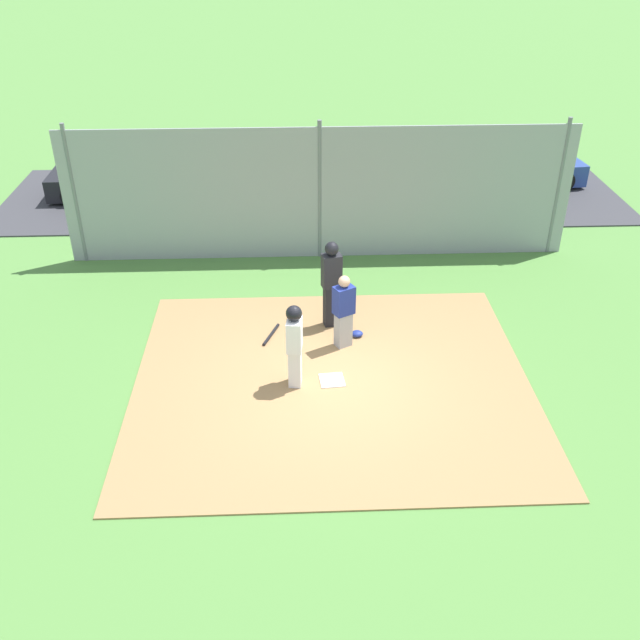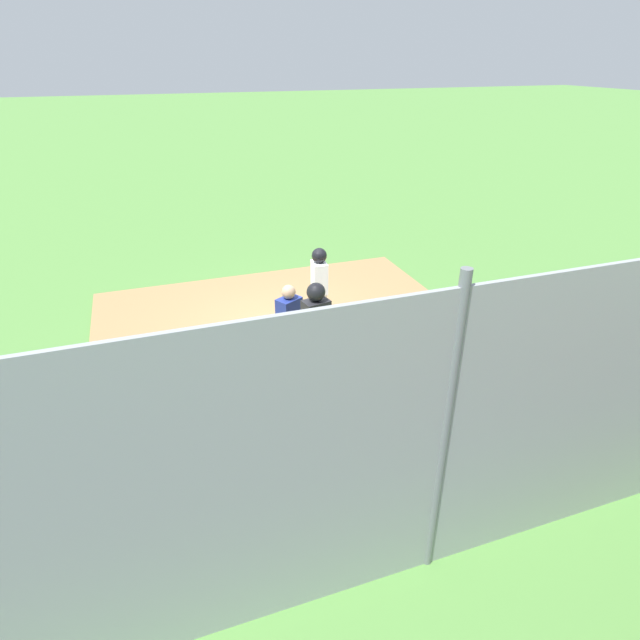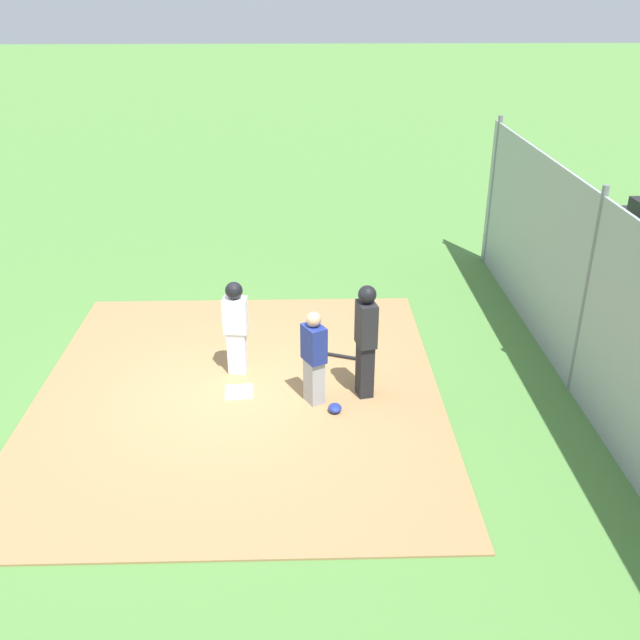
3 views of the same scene
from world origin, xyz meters
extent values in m
plane|color=#51843D|center=(0.00, 0.00, 0.00)|extent=(140.00, 140.00, 0.00)
cube|color=#9E774C|center=(0.00, 0.00, 0.01)|extent=(7.20, 6.40, 0.03)
cube|color=white|center=(0.00, 0.00, 0.04)|extent=(0.48, 0.48, 0.02)
cube|color=#9E9EA3|center=(-0.29, -1.19, 0.39)|extent=(0.37, 0.34, 0.73)
cube|color=navy|center=(-0.29, -1.19, 1.04)|extent=(0.46, 0.41, 0.58)
sphere|color=tan|center=(-0.29, -1.19, 1.44)|extent=(0.23, 0.23, 0.23)
cube|color=black|center=(-0.10, -1.99, 0.47)|extent=(0.34, 0.28, 0.88)
cube|color=#232328|center=(-0.10, -1.99, 1.26)|extent=(0.43, 0.34, 0.70)
sphere|color=black|center=(-0.10, -1.99, 1.75)|extent=(0.28, 0.28, 0.28)
cube|color=silver|center=(0.67, 0.06, 0.40)|extent=(0.25, 0.32, 0.75)
cube|color=white|center=(0.67, 0.06, 1.08)|extent=(0.30, 0.41, 0.59)
sphere|color=tan|center=(0.67, 0.06, 1.49)|extent=(0.23, 0.23, 0.23)
sphere|color=black|center=(0.67, 0.06, 1.51)|extent=(0.28, 0.28, 0.28)
cylinder|color=black|center=(1.14, -1.60, 0.06)|extent=(0.34, 0.77, 0.06)
ellipsoid|color=navy|center=(-0.59, -1.50, 0.09)|extent=(0.24, 0.20, 0.12)
cube|color=#93999E|center=(0.00, -5.33, 1.60)|extent=(12.00, 0.05, 3.20)
cylinder|color=slate|center=(0.00, -5.33, 1.68)|extent=(0.10, 0.10, 3.35)
cylinder|color=slate|center=(5.70, -5.33, 1.68)|extent=(0.10, 0.10, 3.35)
cylinder|color=black|center=(3.86, -7.84, 0.34)|extent=(0.61, 0.21, 0.60)
cylinder|color=black|center=(6.90, -8.79, 0.34)|extent=(0.60, 0.19, 0.60)
camera|label=1|loc=(0.68, 10.56, 7.66)|focal=39.89mm
camera|label=2|loc=(-2.32, -8.49, 4.83)|focal=29.13mm
camera|label=3|loc=(-9.58, -1.03, 5.93)|focal=39.37mm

